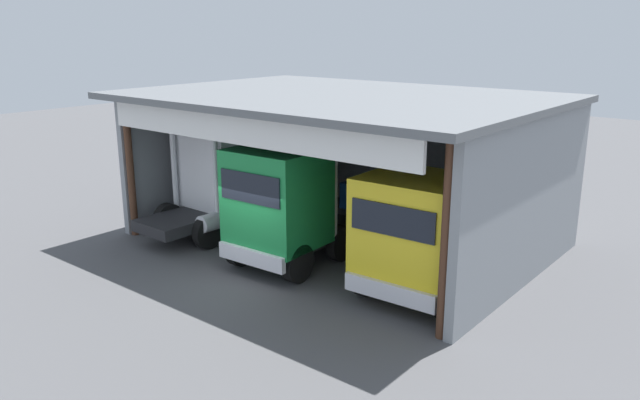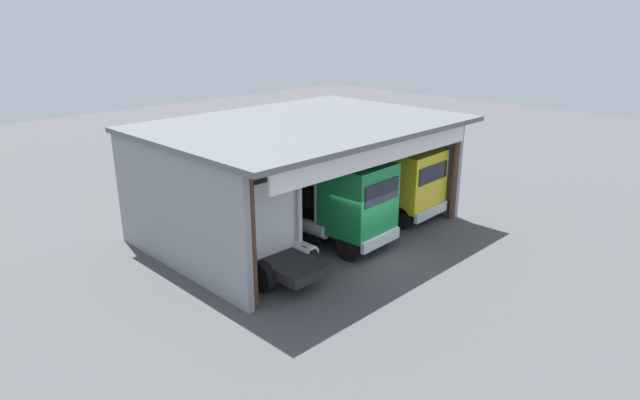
% 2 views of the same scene
% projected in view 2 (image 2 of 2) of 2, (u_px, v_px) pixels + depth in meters
% --- Properties ---
extents(ground_plane, '(80.00, 80.00, 0.00)m').
position_uv_depth(ground_plane, '(373.00, 256.00, 21.09)').
color(ground_plane, '#4C4C4F').
rests_on(ground_plane, ground).
extents(workshop_shed, '(12.61, 9.28, 4.79)m').
position_uv_depth(workshop_shed, '(288.00, 152.00, 23.28)').
color(workshop_shed, gray).
rests_on(workshop_shed, ground).
extents(truck_white_left_bay, '(2.54, 4.45, 3.63)m').
position_uv_depth(truck_white_left_bay, '(259.00, 221.00, 19.44)').
color(truck_white_left_bay, white).
rests_on(truck_white_left_bay, ground).
extents(truck_green_right_bay, '(2.71, 4.36, 3.52)m').
position_uv_depth(truck_green_right_bay, '(353.00, 204.00, 21.30)').
color(truck_green_right_bay, '#197F3D').
rests_on(truck_green_right_bay, ground).
extents(truck_yellow_center_right_bay, '(2.87, 4.50, 3.70)m').
position_uv_depth(truck_yellow_center_right_bay, '(404.00, 182.00, 24.52)').
color(truck_yellow_center_right_bay, yellow).
rests_on(truck_yellow_center_right_bay, ground).
extents(oil_drum, '(0.58, 0.58, 0.91)m').
position_uv_depth(oil_drum, '(287.00, 193.00, 27.10)').
color(oil_drum, '#197233').
rests_on(oil_drum, ground).
extents(tool_cart, '(0.90, 0.60, 1.00)m').
position_uv_depth(tool_cart, '(222.00, 211.00, 24.54)').
color(tool_cart, '#1E59A5').
rests_on(tool_cart, ground).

